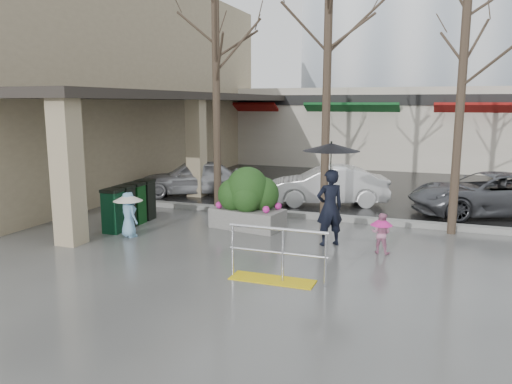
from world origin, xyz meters
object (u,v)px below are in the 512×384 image
Objects in this scene: news_boxes at (130,205)px; woman at (330,185)px; tree_west at (216,37)px; child_pink at (381,230)px; car_c at (488,194)px; handrail at (276,261)px; planter at (248,199)px; tree_midwest at (328,26)px; child_blue at (128,209)px; tree_mideast at (465,35)px; car_a at (193,177)px; car_b at (327,185)px.

woman is at bearing -1.95° from news_boxes.
tree_west is 5.67m from woman.
car_c is (2.52, 5.00, 0.11)m from child_pink.
tree_west reaches higher than handrail.
woman reaches higher than planter.
tree_midwest is 4.95m from planter.
child_pink is 6.05m from child_blue.
tree_mideast reaches higher than handrail.
car_a is at bearing 129.54° from tree_west.
child_blue is at bearing -24.68° from woman.
news_boxes is at bearing 151.59° from handrail.
tree_midwest is 5.56m from child_pink.
handrail is 4.05m from planter.
planter reaches higher than child_blue.
tree_midwest is (3.20, 0.00, 0.15)m from tree_west.
car_b is at bearing -110.54° from car_c.
tree_mideast is 1.76× the size of car_a.
child_pink is at bearing -122.76° from tree_mideast.
planter is at bearing -79.67° from car_c.
news_boxes is at bearing -36.28° from woman.
woman reaches higher than car_a.
child_pink is (1.20, -0.23, -0.91)m from woman.
tree_mideast is 10.01m from car_a.
tree_west is at bearing -14.31° from child_pink.
car_a is at bearing -52.09° from child_blue.
child_pink is 0.44× the size of news_boxes.
car_a is (-5.98, 4.75, -0.80)m from woman.
planter is (-1.91, 3.54, 0.41)m from handrail.
car_c is at bearing 60.87° from handrail.
car_a is (-3.63, 3.90, -0.15)m from planter.
car_b is (1.30, 3.76, -0.15)m from planter.
child_blue is at bearing -143.69° from tree_midwest.
planter is 0.98× the size of news_boxes.
woman is 2.58m from planter.
tree_west reaches higher than car_c.
car_a is 0.97× the size of car_b.
car_c is at bearing 72.75° from car_b.
child_pink is 0.24× the size of car_a.
tree_west reaches higher than woman.
car_b is at bearing 61.05° from car_a.
tree_midwest reaches higher than tree_west.
planter is 0.44× the size of car_c.
child_blue is at bearing -157.63° from tree_mideast.
tree_west reaches higher than news_boxes.
tree_mideast is 9.12m from child_blue.
woman reaches higher than car_b.
child_blue is 0.31× the size of car_a.
tree_mideast is 1.43× the size of car_c.
car_c reaches higher than handrail.
tree_west is 9.14m from car_c.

